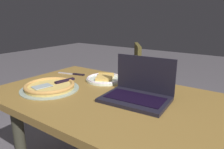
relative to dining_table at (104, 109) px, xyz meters
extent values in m
cube|color=olive|center=(0.00, 0.00, 0.07)|extent=(1.25, 0.80, 0.04)
cylinder|color=#353428|center=(-0.33, 0.33, -0.29)|extent=(0.06, 0.06, 0.69)
cylinder|color=#353428|center=(0.33, 0.33, -0.29)|extent=(0.06, 0.06, 0.69)
cube|color=black|center=(0.19, 0.01, 0.10)|extent=(0.35, 0.25, 0.02)
cube|color=black|center=(0.19, 0.01, 0.11)|extent=(0.30, 0.16, 0.00)
cube|color=black|center=(0.18, 0.13, 0.21)|extent=(0.33, 0.03, 0.20)
cube|color=black|center=(0.18, 0.13, 0.21)|extent=(0.30, 0.02, 0.17)
cylinder|color=white|center=(-0.15, 0.21, 0.10)|extent=(0.25, 0.25, 0.01)
torus|color=silver|center=(-0.15, 0.21, 0.11)|extent=(0.24, 0.24, 0.01)
cube|color=#DDAC52|center=(-0.15, 0.21, 0.12)|extent=(0.15, 0.17, 0.02)
cube|color=gold|center=(-0.18, 0.27, 0.12)|extent=(0.10, 0.06, 0.03)
cylinder|color=#96A99A|center=(-0.31, -0.12, 0.10)|extent=(0.34, 0.34, 0.01)
cylinder|color=#DBB75D|center=(-0.31, -0.12, 0.11)|extent=(0.28, 0.28, 0.02)
torus|color=tan|center=(-0.31, -0.12, 0.12)|extent=(0.29, 0.29, 0.02)
cube|color=#AEBDBE|center=(-0.32, -0.17, 0.12)|extent=(0.09, 0.12, 0.00)
cube|color=black|center=(-0.29, -0.02, 0.12)|extent=(0.05, 0.13, 0.01)
cube|color=beige|center=(-0.48, 0.18, 0.10)|extent=(0.17, 0.06, 0.00)
cube|color=black|center=(-0.39, 0.21, 0.10)|extent=(0.09, 0.04, 0.01)
cube|color=brown|center=(-0.48, 0.91, -0.17)|extent=(0.57, 0.57, 0.04)
cube|color=brown|center=(-0.33, 1.01, 0.04)|extent=(0.24, 0.34, 0.39)
cylinder|color=brown|center=(-0.74, 0.96, -0.41)|extent=(0.03, 0.03, 0.45)
cylinder|color=brown|center=(-0.53, 0.65, -0.41)|extent=(0.03, 0.03, 0.45)
cylinder|color=brown|center=(-0.43, 1.16, -0.41)|extent=(0.03, 0.03, 0.45)
cylinder|color=brown|center=(-0.23, 0.86, -0.41)|extent=(0.03, 0.03, 0.45)
cylinder|color=brown|center=(0.36, 0.72, -0.42)|extent=(0.03, 0.03, 0.43)
camera|label=1|loc=(0.66, -0.86, 0.51)|focal=33.01mm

